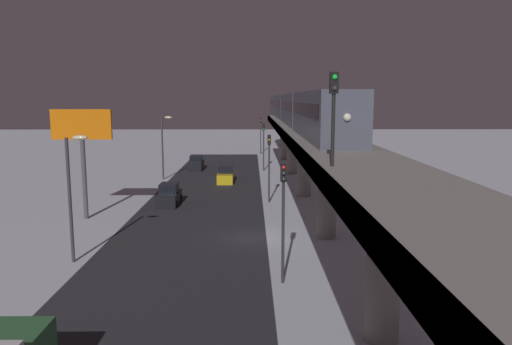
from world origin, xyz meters
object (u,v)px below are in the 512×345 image
at_px(subway_train, 292,107).
at_px(traffic_light_distant, 261,130).
at_px(sedan_yellow, 226,175).
at_px(traffic_light_near, 283,206).
at_px(rail_signal, 334,103).
at_px(sedan_black, 169,196).
at_px(traffic_light_mid, 269,158).
at_px(sedan_black_2, 196,164).
at_px(commercial_billboard, 82,135).
at_px(traffic_light_far, 264,140).

bearing_deg(subway_train, traffic_light_distant, -80.42).
height_order(sedan_yellow, traffic_light_near, traffic_light_near).
xyz_separation_m(rail_signal, traffic_light_distant, (1.83, -64.42, -5.38)).
xyz_separation_m(sedan_black, traffic_light_mid, (-9.30, -0.81, 3.41)).
bearing_deg(traffic_light_near, traffic_light_distant, -90.00).
distance_m(sedan_black_2, commercial_billboard, 28.78).
height_order(traffic_light_near, traffic_light_distant, same).
bearing_deg(traffic_light_distant, sedan_black, 77.26).
height_order(rail_signal, traffic_light_distant, rail_signal).
bearing_deg(traffic_light_distant, rail_signal, 91.63).
height_order(traffic_light_near, commercial_billboard, commercial_billboard).
bearing_deg(traffic_light_near, rail_signal, 114.99).
height_order(traffic_light_mid, traffic_light_far, same).
relative_size(sedan_yellow, commercial_billboard, 0.52).
bearing_deg(sedan_yellow, traffic_light_mid, -67.60).
distance_m(sedan_yellow, commercial_billboard, 21.27).
distance_m(sedan_black, traffic_light_mid, 9.94).
bearing_deg(traffic_light_far, sedan_yellow, 61.79).
bearing_deg(rail_signal, traffic_light_mid, -85.65).
distance_m(rail_signal, traffic_light_near, 6.91).
distance_m(subway_train, commercial_billboard, 31.32).
xyz_separation_m(sedan_yellow, traffic_light_near, (-4.70, 31.56, 3.40)).
distance_m(rail_signal, sedan_yellow, 37.14).
relative_size(rail_signal, traffic_light_distant, 0.62).
xyz_separation_m(sedan_yellow, commercial_billboard, (10.50, 17.49, 6.03)).
height_order(subway_train, sedan_black, subway_train).
relative_size(sedan_black, sedan_yellow, 0.93).
relative_size(rail_signal, traffic_light_near, 0.62).
xyz_separation_m(rail_signal, traffic_light_near, (1.83, -3.93, -5.38)).
xyz_separation_m(sedan_black, sedan_black_2, (0.00, -22.24, 0.01)).
bearing_deg(commercial_billboard, sedan_black_2, -102.10).
distance_m(sedan_black, traffic_light_far, 23.19).
xyz_separation_m(sedan_yellow, traffic_light_far, (-4.70, -8.76, 3.40)).
relative_size(sedan_yellow, traffic_light_mid, 0.73).
bearing_deg(commercial_billboard, sedan_yellow, -120.98).
relative_size(rail_signal, sedan_black, 0.93).
distance_m(subway_train, traffic_light_far, 5.87).
distance_m(traffic_light_near, traffic_light_mid, 20.16).
bearing_deg(sedan_black, sedan_yellow, -110.65).
xyz_separation_m(sedan_black, traffic_light_far, (-9.30, -20.97, 3.41)).
bearing_deg(traffic_light_mid, rail_signal, 94.35).
bearing_deg(traffic_light_near, traffic_light_mid, -90.00).
height_order(sedan_yellow, traffic_light_distant, traffic_light_distant).
height_order(sedan_black, traffic_light_distant, traffic_light_distant).
relative_size(subway_train, sedan_black, 17.16).
relative_size(rail_signal, commercial_billboard, 0.45).
distance_m(sedan_yellow, traffic_light_near, 32.09).
distance_m(traffic_light_near, commercial_billboard, 20.88).
bearing_deg(traffic_light_mid, traffic_light_distant, -90.00).
bearing_deg(sedan_yellow, traffic_light_distant, 80.77).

